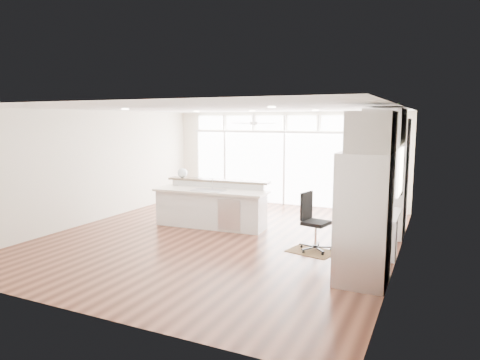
% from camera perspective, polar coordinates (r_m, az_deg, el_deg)
% --- Properties ---
extents(floor, '(7.00, 8.00, 0.02)m').
position_cam_1_polar(floor, '(9.20, -2.33, -7.64)').
color(floor, '#452015').
rests_on(floor, ground).
extents(ceiling, '(7.00, 8.00, 0.02)m').
position_cam_1_polar(ceiling, '(8.86, -2.43, 9.49)').
color(ceiling, white).
rests_on(ceiling, wall_back).
extents(wall_back, '(7.00, 0.04, 2.70)m').
position_cam_1_polar(wall_back, '(12.59, 6.07, 2.88)').
color(wall_back, silver).
rests_on(wall_back, floor).
extents(wall_front, '(7.00, 0.04, 2.70)m').
position_cam_1_polar(wall_front, '(5.73, -21.22, -3.84)').
color(wall_front, silver).
rests_on(wall_front, floor).
extents(wall_left, '(0.04, 8.00, 2.70)m').
position_cam_1_polar(wall_left, '(10.98, -18.81, 1.74)').
color(wall_left, silver).
rests_on(wall_left, floor).
extents(wall_right, '(0.04, 8.00, 2.70)m').
position_cam_1_polar(wall_right, '(7.95, 20.59, -0.61)').
color(wall_right, silver).
rests_on(wall_right, floor).
extents(glass_wall, '(5.80, 0.06, 2.08)m').
position_cam_1_polar(glass_wall, '(12.56, 5.96, 1.50)').
color(glass_wall, white).
rests_on(glass_wall, wall_back).
extents(transom_row, '(5.90, 0.06, 0.40)m').
position_cam_1_polar(transom_row, '(12.48, 6.05, 7.57)').
color(transom_row, white).
rests_on(transom_row, wall_back).
extents(desk_window, '(0.04, 0.85, 0.85)m').
position_cam_1_polar(desk_window, '(8.23, 20.56, 1.07)').
color(desk_window, white).
rests_on(desk_window, wall_right).
extents(ceiling_fan, '(1.16, 1.16, 0.32)m').
position_cam_1_polar(ceiling_fan, '(11.60, 1.83, 8.07)').
color(ceiling_fan, silver).
rests_on(ceiling_fan, ceiling).
extents(recessed_lights, '(3.40, 3.00, 0.02)m').
position_cam_1_polar(recessed_lights, '(9.03, -1.84, 9.34)').
color(recessed_lights, beige).
rests_on(recessed_lights, ceiling).
extents(oven_cabinet, '(0.64, 1.20, 2.50)m').
position_cam_1_polar(oven_cabinet, '(9.77, 19.51, 0.38)').
color(oven_cabinet, white).
rests_on(oven_cabinet, floor).
extents(desk_nook, '(0.72, 1.30, 0.76)m').
position_cam_1_polar(desk_nook, '(8.47, 17.93, -6.67)').
color(desk_nook, white).
rests_on(desk_nook, floor).
extents(upper_cabinets, '(0.64, 1.30, 0.64)m').
position_cam_1_polar(upper_cabinets, '(8.20, 18.81, 6.74)').
color(upper_cabinets, white).
rests_on(upper_cabinets, wall_right).
extents(refrigerator, '(0.76, 0.90, 2.00)m').
position_cam_1_polar(refrigerator, '(6.74, 16.18, -4.93)').
color(refrigerator, silver).
rests_on(refrigerator, floor).
extents(fridge_cabinet, '(0.64, 0.90, 0.60)m').
position_cam_1_polar(fridge_cabinet, '(6.57, 17.14, 6.15)').
color(fridge_cabinet, white).
rests_on(fridge_cabinet, wall_right).
extents(framed_photos, '(0.06, 0.22, 0.80)m').
position_cam_1_polar(framed_photos, '(8.86, 20.84, 0.55)').
color(framed_photos, black).
rests_on(framed_photos, wall_right).
extents(kitchen_island, '(2.72, 1.18, 1.06)m').
position_cam_1_polar(kitchen_island, '(9.94, -3.93, -3.26)').
color(kitchen_island, white).
rests_on(kitchen_island, floor).
extents(rug, '(0.96, 0.78, 0.01)m').
position_cam_1_polar(rug, '(8.30, 9.49, -9.38)').
color(rug, '#3C2713').
rests_on(rug, floor).
extents(office_chair, '(0.68, 0.64, 1.10)m').
position_cam_1_polar(office_chair, '(8.23, 10.09, -5.60)').
color(office_chair, black).
rests_on(office_chair, floor).
extents(fishbowl, '(0.25, 0.25, 0.24)m').
position_cam_1_polar(fishbowl, '(10.62, -7.69, 0.95)').
color(fishbowl, white).
rests_on(fishbowl, kitchen_island).
extents(monitor, '(0.12, 0.45, 0.37)m').
position_cam_1_polar(monitor, '(8.36, 17.55, -2.89)').
color(monitor, black).
rests_on(monitor, desk_nook).
extents(keyboard, '(0.17, 0.34, 0.02)m').
position_cam_1_polar(keyboard, '(8.42, 16.35, -3.99)').
color(keyboard, silver).
rests_on(keyboard, desk_nook).
extents(potted_plant, '(0.32, 0.35, 0.26)m').
position_cam_1_polar(potted_plant, '(9.70, 19.90, 8.48)').
color(potted_plant, '#2D5A26').
rests_on(potted_plant, oven_cabinet).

